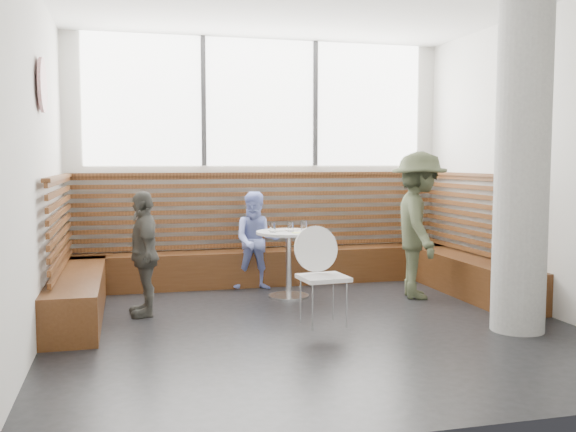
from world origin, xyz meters
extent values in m
cube|color=silver|center=(0.00, 0.00, 1.60)|extent=(5.00, 5.00, 3.20)
cube|color=black|center=(0.00, 0.00, 0.00)|extent=(5.00, 5.00, 0.01)
cube|color=white|center=(0.00, 2.48, 2.38)|extent=(4.50, 0.02, 1.65)
cube|color=#3F3F42|center=(-0.75, 2.46, 2.38)|extent=(0.06, 0.04, 1.65)
cube|color=#3F3F42|center=(0.75, 2.46, 2.38)|extent=(0.06, 0.04, 1.65)
cube|color=#422410|center=(0.00, 2.25, 0.23)|extent=(5.00, 0.50, 0.45)
cube|color=#422410|center=(-2.25, 1.25, 0.23)|extent=(0.50, 2.50, 0.45)
cube|color=#422410|center=(2.25, 1.25, 0.23)|extent=(0.50, 2.50, 0.45)
cube|color=#472711|center=(0.00, 2.42, 0.95)|extent=(4.88, 0.08, 0.98)
cube|color=#472711|center=(-2.42, 1.25, 0.95)|extent=(0.08, 2.38, 0.98)
cube|color=#472711|center=(2.42, 1.25, 0.95)|extent=(0.08, 2.38, 0.98)
cylinder|color=gray|center=(1.85, -0.60, 1.60)|extent=(0.50, 0.50, 3.20)
cylinder|color=white|center=(-2.46, 0.40, 2.30)|extent=(0.03, 0.50, 0.50)
cylinder|color=silver|center=(0.11, 1.38, 0.01)|extent=(0.48, 0.48, 0.03)
cylinder|color=silver|center=(0.11, 1.38, 0.39)|extent=(0.07, 0.07, 0.75)
cylinder|color=#B7B7BA|center=(0.11, 1.38, 0.77)|extent=(0.76, 0.76, 0.03)
cube|color=white|center=(0.11, 0.03, 0.47)|extent=(0.44, 0.42, 0.04)
cylinder|color=white|center=(0.11, 0.22, 0.73)|extent=(0.46, 0.11, 0.46)
cylinder|color=silver|center=(-0.07, -0.12, 0.23)|extent=(0.02, 0.02, 0.45)
cylinder|color=silver|center=(0.29, -0.12, 0.23)|extent=(0.02, 0.02, 0.45)
cylinder|color=silver|center=(-0.07, 0.19, 0.23)|extent=(0.02, 0.02, 0.45)
cylinder|color=silver|center=(0.29, 0.19, 0.23)|extent=(0.02, 0.02, 0.45)
imported|color=#3B412B|center=(1.59, 1.00, 0.86)|extent=(0.91, 1.24, 1.72)
imported|color=#8494E5|center=(-0.17, 1.93, 0.61)|extent=(0.67, 0.56, 1.23)
imported|color=#4A4A43|center=(-1.57, 0.90, 0.65)|extent=(0.37, 0.78, 1.30)
cylinder|color=white|center=(-0.02, 1.46, 0.79)|extent=(0.21, 0.21, 0.01)
cylinder|color=white|center=(0.14, 1.48, 0.79)|extent=(0.20, 0.20, 0.01)
cylinder|color=white|center=(-0.10, 1.31, 0.84)|extent=(0.07, 0.07, 0.11)
cylinder|color=white|center=(0.11, 1.31, 0.84)|extent=(0.07, 0.07, 0.11)
cylinder|color=white|center=(0.31, 1.45, 0.85)|extent=(0.08, 0.08, 0.12)
cube|color=#A5C64C|center=(0.19, 1.19, 0.79)|extent=(0.20, 0.15, 0.00)
camera|label=1|loc=(-1.75, -5.88, 1.62)|focal=40.00mm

